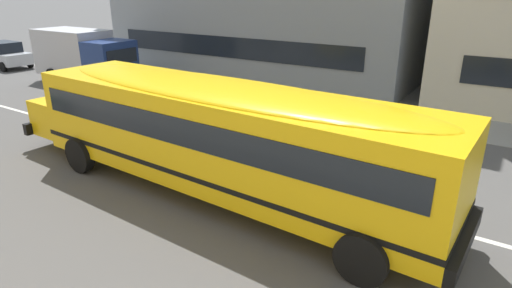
# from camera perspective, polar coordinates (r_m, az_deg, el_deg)

# --- Properties ---
(ground_plane) EXTENTS (400.00, 400.00, 0.00)m
(ground_plane) POSITION_cam_1_polar(r_m,az_deg,el_deg) (13.16, -8.37, -2.09)
(ground_plane) COLOR #54514F
(sidewalk_far) EXTENTS (120.00, 3.00, 0.01)m
(sidewalk_far) POSITION_cam_1_polar(r_m,az_deg,el_deg) (19.53, 7.29, 5.52)
(sidewalk_far) COLOR gray
(sidewalk_far) RESTS_ON ground_plane
(lane_centreline) EXTENTS (110.00, 0.16, 0.01)m
(lane_centreline) POSITION_cam_1_polar(r_m,az_deg,el_deg) (13.16, -8.38, -2.08)
(lane_centreline) COLOR silver
(lane_centreline) RESTS_ON ground_plane
(school_bus) EXTENTS (13.07, 3.37, 2.90)m
(school_bus) POSITION_cam_1_polar(r_m,az_deg,el_deg) (10.46, -5.78, 2.09)
(school_bus) COLOR yellow
(school_bus) RESTS_ON ground_plane
(parked_car_silver_by_lamppost) EXTENTS (3.94, 1.95, 1.64)m
(parked_car_silver_by_lamppost) POSITION_cam_1_polar(r_m,az_deg,el_deg) (32.39, -30.84, 10.33)
(parked_car_silver_by_lamppost) COLOR #B7BABF
(parked_car_silver_by_lamppost) RESTS_ON ground_plane
(box_truck) EXTENTS (6.06, 2.51, 2.82)m
(box_truck) POSITION_cam_1_polar(r_m,az_deg,el_deg) (25.02, -22.30, 11.08)
(box_truck) COLOR navy
(box_truck) RESTS_ON ground_plane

